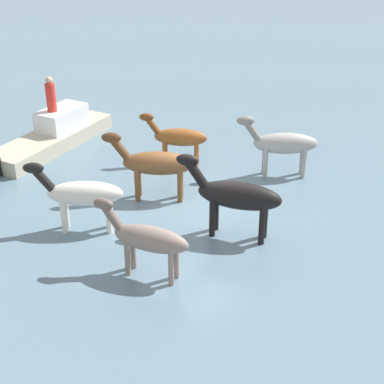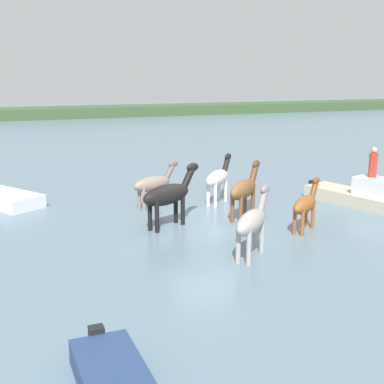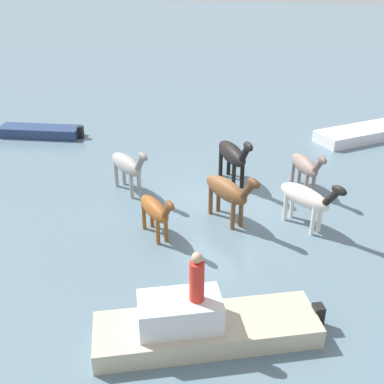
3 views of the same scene
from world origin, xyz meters
TOP-DOWN VIEW (x-y plane):
  - ground_plane at (0.00, 0.00)m, footprint 152.28×152.28m
  - horse_chestnut_trailing at (1.46, 0.26)m, footprint 2.16×1.98m
  - horse_rear_stallion at (-1.17, 2.88)m, footprint 2.21×1.22m
  - horse_gray_outer at (-0.14, -3.43)m, footprint 2.05×1.97m
  - horse_dark_mare at (2.69, -1.83)m, footprint 1.91×1.57m
  - horse_mid_herd at (-1.43, 0.24)m, footprint 2.56×1.59m
  - horse_pinto_flank at (1.50, 2.70)m, footprint 1.99×1.97m
  - boat_skiff_near at (6.81, 0.10)m, footprint 2.78×5.26m
  - boat_dinghy_port at (-5.24, -9.09)m, footprint 1.16×4.05m
  - boat_launch_far at (-7.26, 6.39)m, footprint 4.26×5.45m
  - person_spotter_bow at (6.90, -0.02)m, footprint 0.32×0.32m

SIDE VIEW (x-z plane):
  - ground_plane at x=0.00m, z-range 0.00..0.00m
  - boat_dinghy_port at x=-5.24m, z-range -0.20..0.52m
  - boat_launch_far at x=-7.26m, z-range -0.20..0.57m
  - boat_skiff_near at x=6.81m, z-range -0.36..0.99m
  - horse_dark_mare at x=2.69m, z-range 0.08..1.75m
  - horse_rear_stallion at x=-1.17m, z-range 0.09..1.85m
  - horse_pinto_flank at x=1.50m, z-range 0.10..1.98m
  - horse_gray_outer at x=-0.14m, z-range 0.10..2.01m
  - horse_chestnut_trailing at x=1.46m, z-range 0.10..2.08m
  - horse_mid_herd at x=-1.43m, z-range 0.11..2.18m
  - person_spotter_bow at x=6.90m, z-range 1.15..2.34m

